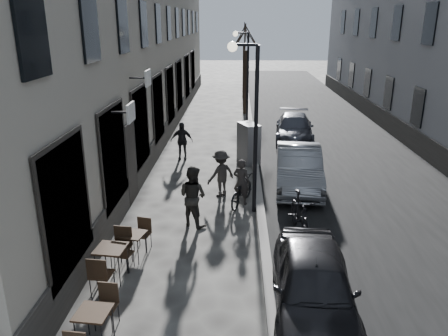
# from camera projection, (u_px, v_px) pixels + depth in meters

# --- Properties ---
(road) EXTENTS (7.30, 60.00, 0.00)m
(road) POSITION_uv_depth(u_px,v_px,m) (321.00, 133.00, 22.94)
(road) COLOR black
(road) RESTS_ON ground
(kerb) EXTENTS (0.25, 60.00, 0.12)m
(kerb) POSITION_uv_depth(u_px,v_px,m) (251.00, 132.00, 23.03)
(kerb) COLOR gray
(kerb) RESTS_ON ground
(streetlamp_near) EXTENTS (0.90, 0.28, 5.09)m
(streetlamp_near) POSITION_uv_depth(u_px,v_px,m) (250.00, 111.00, 12.58)
(streetlamp_near) COLOR black
(streetlamp_near) RESTS_ON ground
(streetlamp_far) EXTENTS (0.90, 0.28, 5.09)m
(streetlamp_far) POSITION_uv_depth(u_px,v_px,m) (245.00, 68.00, 23.94)
(streetlamp_far) COLOR black
(streetlamp_far) RESTS_ON ground
(tree_near) EXTENTS (2.40, 2.40, 5.70)m
(tree_near) POSITION_uv_depth(u_px,v_px,m) (246.00, 37.00, 26.29)
(tree_near) COLOR black
(tree_near) RESTS_ON ground
(tree_far) EXTENTS (2.40, 2.40, 5.70)m
(tree_far) POSITION_uv_depth(u_px,v_px,m) (244.00, 34.00, 31.97)
(tree_far) COLOR black
(tree_far) RESTS_ON ground
(bistro_set_a) EXTENTS (0.65, 1.49, 0.86)m
(bistro_set_a) POSITION_uv_depth(u_px,v_px,m) (94.00, 325.00, 7.85)
(bistro_set_a) COLOR black
(bistro_set_a) RESTS_ON ground
(bistro_set_b) EXTENTS (0.72, 1.64, 0.95)m
(bistro_set_b) POSITION_uv_depth(u_px,v_px,m) (112.00, 260.00, 9.89)
(bistro_set_b) COLOR black
(bistro_set_b) RESTS_ON ground
(bistro_set_c) EXTENTS (0.69, 1.44, 0.82)m
(bistro_set_c) POSITION_uv_depth(u_px,v_px,m) (133.00, 243.00, 10.76)
(bistro_set_c) COLOR black
(bistro_set_c) RESTS_ON ground
(utility_cabinet) EXTENTS (1.00, 1.25, 1.65)m
(utility_cabinet) POSITION_uv_depth(u_px,v_px,m) (249.00, 143.00, 18.03)
(utility_cabinet) COLOR slate
(utility_cabinet) RESTS_ON ground
(bicycle) EXTENTS (1.19, 1.86, 0.92)m
(bicycle) POSITION_uv_depth(u_px,v_px,m) (241.00, 190.00, 14.01)
(bicycle) COLOR black
(bicycle) RESTS_ON ground
(cyclist_rider) EXTENTS (0.64, 0.53, 1.51)m
(cyclist_rider) POSITION_uv_depth(u_px,v_px,m) (241.00, 182.00, 13.92)
(cyclist_rider) COLOR #2B2725
(cyclist_rider) RESTS_ON ground
(pedestrian_near) EXTENTS (1.10, 1.04, 1.79)m
(pedestrian_near) POSITION_uv_depth(u_px,v_px,m) (193.00, 196.00, 12.41)
(pedestrian_near) COLOR #262421
(pedestrian_near) RESTS_ON ground
(pedestrian_mid) EXTENTS (1.18, 1.10, 1.60)m
(pedestrian_mid) POSITION_uv_depth(u_px,v_px,m) (221.00, 173.00, 14.53)
(pedestrian_mid) COLOR #2A2725
(pedestrian_mid) RESTS_ON ground
(pedestrian_far) EXTENTS (0.95, 0.42, 1.61)m
(pedestrian_far) POSITION_uv_depth(u_px,v_px,m) (182.00, 141.00, 18.44)
(pedestrian_far) COLOR black
(pedestrian_far) RESTS_ON ground
(car_near) EXTENTS (1.88, 4.11, 1.37)m
(car_near) POSITION_uv_depth(u_px,v_px,m) (314.00, 285.00, 8.61)
(car_near) COLOR black
(car_near) RESTS_ON ground
(car_mid) EXTENTS (1.89, 4.49, 1.44)m
(car_mid) POSITION_uv_depth(u_px,v_px,m) (299.00, 168.00, 15.35)
(car_mid) COLOR gray
(car_mid) RESTS_ON ground
(car_far) EXTENTS (2.18, 4.51, 1.27)m
(car_far) POSITION_uv_depth(u_px,v_px,m) (294.00, 128.00, 21.34)
(car_far) COLOR #3F414A
(car_far) RESTS_ON ground
(moped) EXTENTS (0.78, 2.01, 1.18)m
(moped) POSITION_uv_depth(u_px,v_px,m) (300.00, 215.00, 11.93)
(moped) COLOR black
(moped) RESTS_ON ground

